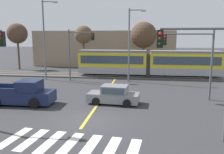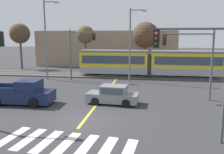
{
  "view_description": "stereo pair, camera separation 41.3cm",
  "coord_description": "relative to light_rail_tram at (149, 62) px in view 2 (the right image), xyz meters",
  "views": [
    {
      "loc": [
        3.75,
        -14.53,
        5.53
      ],
      "look_at": [
        0.64,
        7.76,
        1.6
      ],
      "focal_mm": 38.0,
      "sensor_mm": 36.0,
      "label": 1
    },
    {
      "loc": [
        4.16,
        -14.47,
        5.53
      ],
      "look_at": [
        0.64,
        7.76,
        1.6
      ],
      "focal_mm": 38.0,
      "sensor_mm": 36.0,
      "label": 2
    }
  ],
  "objects": [
    {
      "name": "ground_plane",
      "position": [
        -4.17,
        -17.23,
        -2.05
      ],
      "size": [
        200.0,
        200.0,
        0.0
      ],
      "primitive_type": "plane",
      "color": "#333335"
    },
    {
      "name": "track_bed",
      "position": [
        -4.17,
        0.01,
        -1.96
      ],
      "size": [
        120.0,
        4.0,
        0.18
      ],
      "primitive_type": "cube",
      "color": "#4C4742",
      "rests_on": "ground"
    },
    {
      "name": "rail_near",
      "position": [
        -4.17,
        -0.71,
        -1.82
      ],
      "size": [
        120.0,
        0.08,
        0.1
      ],
      "primitive_type": "cube",
      "color": "#939399",
      "rests_on": "track_bed"
    },
    {
      "name": "rail_far",
      "position": [
        -4.17,
        0.73,
        -1.82
      ],
      "size": [
        120.0,
        0.08,
        0.1
      ],
      "primitive_type": "cube",
      "color": "#939399",
      "rests_on": "track_bed"
    },
    {
      "name": "light_rail_tram",
      "position": [
        0.0,
        0.0,
        0.0
      ],
      "size": [
        18.5,
        2.64,
        3.43
      ],
      "color": "#9E9EA3",
      "rests_on": "track_bed"
    },
    {
      "name": "crosswalk_stripe_0",
      "position": [
        -7.45,
        -20.34,
        -2.04
      ],
      "size": [
        0.85,
        2.84,
        0.01
      ],
      "primitive_type": "cube",
      "rotation": [
        0.0,
        0.0,
        -0.11
      ],
      "color": "silver",
      "rests_on": "ground"
    },
    {
      "name": "crosswalk_stripe_1",
      "position": [
        -6.36,
        -20.46,
        -2.04
      ],
      "size": [
        0.85,
        2.84,
        0.01
      ],
      "primitive_type": "cube",
      "rotation": [
        0.0,
        0.0,
        -0.11
      ],
      "color": "silver",
      "rests_on": "ground"
    },
    {
      "name": "crosswalk_stripe_2",
      "position": [
        -5.27,
        -20.57,
        -2.04
      ],
      "size": [
        0.85,
        2.84,
        0.01
      ],
      "primitive_type": "cube",
      "rotation": [
        0.0,
        0.0,
        -0.11
      ],
      "color": "silver",
      "rests_on": "ground"
    },
    {
      "name": "crosswalk_stripe_3",
      "position": [
        -4.17,
        -20.69,
        -2.04
      ],
      "size": [
        0.85,
        2.84,
        0.01
      ],
      "primitive_type": "cube",
      "rotation": [
        0.0,
        0.0,
        -0.11
      ],
      "color": "silver",
      "rests_on": "ground"
    },
    {
      "name": "crosswalk_stripe_4",
      "position": [
        -3.08,
        -20.81,
        -2.04
      ],
      "size": [
        0.85,
        2.84,
        0.01
      ],
      "primitive_type": "cube",
      "rotation": [
        0.0,
        0.0,
        -0.11
      ],
      "color": "silver",
      "rests_on": "ground"
    },
    {
      "name": "crosswalk_stripe_5",
      "position": [
        -1.99,
        -20.92,
        -2.04
      ],
      "size": [
        0.85,
        2.84,
        0.01
      ],
      "primitive_type": "cube",
      "rotation": [
        0.0,
        0.0,
        -0.11
      ],
      "color": "silver",
      "rests_on": "ground"
    },
    {
      "name": "crosswalk_stripe_6",
      "position": [
        -0.89,
        -21.04,
        -2.04
      ],
      "size": [
        0.85,
        2.84,
        0.01
      ],
      "primitive_type": "cube",
      "rotation": [
        0.0,
        0.0,
        -0.11
      ],
      "color": "silver",
      "rests_on": "ground"
    },
    {
      "name": "lane_centre_line",
      "position": [
        -4.17,
        -10.34,
        -2.05
      ],
      "size": [
        0.2,
        16.7,
        0.01
      ],
      "primitive_type": "cube",
      "color": "gold",
      "rests_on": "ground"
    },
    {
      "name": "sedan_crossing",
      "position": [
        -2.91,
        -12.96,
        -1.35
      ],
      "size": [
        4.32,
        2.16,
        1.52
      ],
      "color": "gray",
      "rests_on": "ground"
    },
    {
      "name": "pickup_truck",
      "position": [
        -10.28,
        -14.21,
        -1.21
      ],
      "size": [
        5.46,
        2.37,
        1.98
      ],
      "color": "#192347",
      "rests_on": "ground"
    },
    {
      "name": "traffic_light_far_left",
      "position": [
        -8.66,
        -3.46,
        2.09
      ],
      "size": [
        3.25,
        0.38,
        6.27
      ],
      "color": "#515459",
      "rests_on": "ground"
    },
    {
      "name": "traffic_light_near_right",
      "position": [
        2.57,
        -19.33,
        2.09
      ],
      "size": [
        3.75,
        0.38,
        6.22
      ],
      "color": "#515459",
      "rests_on": "ground"
    },
    {
      "name": "traffic_light_mid_right",
      "position": [
        3.77,
        -10.76,
        2.02
      ],
      "size": [
        4.25,
        0.38,
        6.12
      ],
      "color": "#515459",
      "rests_on": "ground"
    },
    {
      "name": "street_lamp_west",
      "position": [
        -12.74,
        -3.44,
        3.42
      ],
      "size": [
        2.0,
        0.28,
        9.79
      ],
      "color": "slate",
      "rests_on": "ground"
    },
    {
      "name": "street_lamp_centre",
      "position": [
        -2.19,
        -3.21,
        2.85
      ],
      "size": [
        2.03,
        0.28,
        8.68
      ],
      "color": "slate",
      "rests_on": "ground"
    },
    {
      "name": "bare_tree_far_west",
      "position": [
        -21.09,
        4.82,
        3.79
      ],
      "size": [
        3.27,
        3.27,
        7.52
      ],
      "color": "brown",
      "rests_on": "ground"
    },
    {
      "name": "bare_tree_west",
      "position": [
        -10.12,
        5.11,
        3.58
      ],
      "size": [
        2.83,
        2.83,
        7.12
      ],
      "color": "brown",
      "rests_on": "ground"
    },
    {
      "name": "bare_tree_east",
      "position": [
        -0.72,
        5.6,
        3.57
      ],
      "size": [
        4.01,
        4.01,
        7.64
      ],
      "color": "brown",
      "rests_on": "ground"
    },
    {
      "name": "building_backdrop_far",
      "position": [
        -7.97,
        11.84,
        1.15
      ],
      "size": [
        25.23,
        6.0,
        6.39
      ],
      "primitive_type": "cube",
      "color": "gray",
      "rests_on": "ground"
    }
  ]
}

